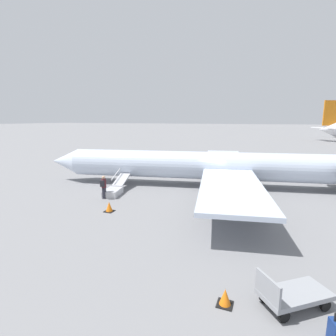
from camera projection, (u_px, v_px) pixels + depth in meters
ground_plane at (212, 186)px, 23.10m from camera, size 600.00×600.00×0.00m
airplane_main at (223, 166)px, 22.59m from camera, size 30.72×23.80×6.31m
boarding_stairs at (115, 190)px, 20.70m from camera, size 1.83×4.14×1.61m
passenger at (104, 186)px, 19.38m from camera, size 0.39×0.56×1.74m
luggage_cart at (292, 294)px, 8.20m from camera, size 2.40×2.24×1.22m
suitcase at (335, 331)px, 6.92m from camera, size 0.33×0.41×0.88m
traffic_cone_near_stairs at (109, 207)px, 16.79m from camera, size 0.59×0.59×0.65m
traffic_cone_near_cart at (225, 298)px, 8.34m from camera, size 0.50×0.50×0.55m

